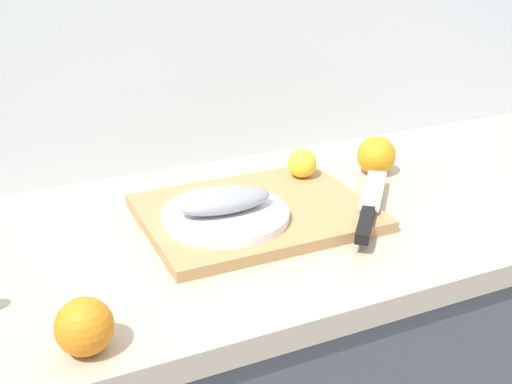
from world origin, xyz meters
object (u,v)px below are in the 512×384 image
at_px(chef_knife, 368,211).
at_px(orange_0, 376,155).
at_px(cutting_board, 256,213).
at_px(fish_fillet, 225,201).
at_px(lemon_0, 302,163).
at_px(white_plate, 226,215).

xyz_separation_m(chef_knife, orange_0, (0.15, 0.20, 0.01)).
height_order(cutting_board, fish_fillet, fish_fillet).
bearing_deg(orange_0, fish_fillet, -164.26).
xyz_separation_m(cutting_board, lemon_0, (0.14, 0.09, 0.04)).
xyz_separation_m(cutting_board, chef_knife, (0.16, -0.11, 0.02)).
bearing_deg(orange_0, chef_knife, -127.27).
xyz_separation_m(fish_fillet, chef_knife, (0.23, -0.09, -0.02)).
relative_size(fish_fillet, chef_knife, 0.67).
bearing_deg(cutting_board, fish_fillet, -164.07).
xyz_separation_m(lemon_0, orange_0, (0.17, -0.00, -0.01)).
relative_size(cutting_board, orange_0, 4.99).
relative_size(fish_fillet, lemon_0, 2.87).
xyz_separation_m(white_plate, orange_0, (0.37, 0.11, 0.01)).
distance_m(cutting_board, lemon_0, 0.17).
relative_size(cutting_board, lemon_0, 6.94).
bearing_deg(cutting_board, lemon_0, 33.15).
relative_size(white_plate, lemon_0, 3.83).
bearing_deg(white_plate, fish_fillet, 90.00).
bearing_deg(cutting_board, white_plate, -164.07).
relative_size(cutting_board, white_plate, 1.81).
relative_size(cutting_board, fish_fillet, 2.42).
bearing_deg(white_plate, chef_knife, -21.94).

